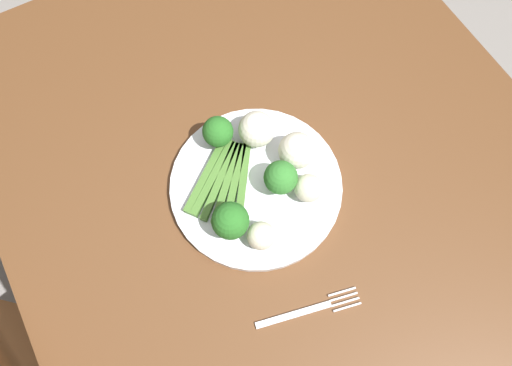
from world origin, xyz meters
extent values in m
cube|color=gray|center=(0.00, 0.00, -0.01)|extent=(6.00, 6.00, 0.02)
cube|color=brown|center=(0.00, 0.00, 0.72)|extent=(1.12, 0.94, 0.04)
cylinder|color=brown|center=(-0.50, -0.41, 0.35)|extent=(0.07, 0.07, 0.70)
cylinder|color=brown|center=(-0.50, 0.41, 0.35)|extent=(0.07, 0.07, 0.70)
cylinder|color=brown|center=(-0.03, -0.55, 0.23)|extent=(0.04, 0.04, 0.45)
cylinder|color=white|center=(0.01, -0.05, 0.75)|extent=(0.29, 0.29, 0.01)
cube|color=#47752D|center=(-0.04, -0.12, 0.76)|extent=(0.10, 0.12, 0.01)
cube|color=#47752D|center=(-0.03, -0.11, 0.76)|extent=(0.10, 0.12, 0.01)
cube|color=#47752D|center=(-0.02, -0.10, 0.76)|extent=(0.10, 0.12, 0.01)
cube|color=#47752D|center=(-0.01, -0.09, 0.76)|extent=(0.11, 0.11, 0.01)
cube|color=#47752D|center=(-0.01, -0.08, 0.76)|extent=(0.12, 0.10, 0.01)
cube|color=#47752D|center=(0.00, -0.07, 0.76)|extent=(0.13, 0.09, 0.01)
cylinder|color=#609E3D|center=(0.03, -0.02, 0.76)|extent=(0.02, 0.02, 0.02)
sphere|color=#337A2D|center=(0.03, -0.02, 0.79)|extent=(0.05, 0.05, 0.05)
cylinder|color=#568E33|center=(-0.09, -0.07, 0.76)|extent=(0.02, 0.02, 0.02)
sphere|color=#286B23|center=(-0.09, -0.07, 0.79)|extent=(0.05, 0.05, 0.05)
cylinder|color=#568E33|center=(0.06, -0.12, 0.76)|extent=(0.02, 0.02, 0.02)
sphere|color=#286B23|center=(0.06, -0.12, 0.80)|extent=(0.06, 0.06, 0.06)
sphere|color=beige|center=(0.06, 0.01, 0.78)|extent=(0.05, 0.05, 0.05)
sphere|color=silver|center=(0.00, 0.03, 0.78)|extent=(0.06, 0.06, 0.06)
sphere|color=beige|center=(0.09, -0.09, 0.78)|extent=(0.04, 0.04, 0.04)
sphere|color=silver|center=(-0.07, -0.01, 0.78)|extent=(0.06, 0.06, 0.06)
cube|color=silver|center=(0.22, -0.10, 0.74)|extent=(0.04, 0.12, 0.00)
cube|color=silver|center=(0.25, -0.03, 0.74)|extent=(0.01, 0.04, 0.00)
cube|color=silver|center=(0.24, -0.02, 0.74)|extent=(0.01, 0.04, 0.00)
cube|color=silver|center=(0.23, -0.02, 0.74)|extent=(0.01, 0.04, 0.00)
cube|color=silver|center=(0.23, -0.02, 0.74)|extent=(0.01, 0.04, 0.00)
camera|label=1|loc=(0.25, -0.19, 1.47)|focal=32.53mm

